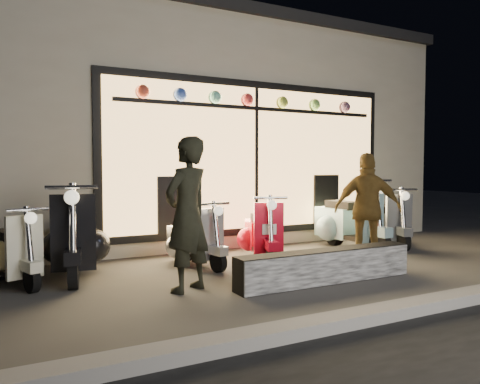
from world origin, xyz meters
The scene contains 12 objects.
ground centered at (0.00, 0.00, 0.00)m, with size 40.00×40.00×0.00m, color #383533.
kerb centered at (0.00, -2.00, 0.06)m, with size 40.00×0.25×0.12m, color slate.
shop_building centered at (0.00, 4.98, 2.10)m, with size 10.20×6.23×4.20m.
graffiti_barrier centered at (0.30, -0.65, 0.20)m, with size 2.38×0.28×0.40m, color black.
scooter_silver centered at (-0.72, 1.08, 0.36)m, with size 0.53×1.25×0.89m.
scooter_red centered at (0.39, 1.02, 0.38)m, with size 0.71×1.31×0.94m.
scooter_black centered at (-2.29, 1.24, 0.46)m, with size 0.70×1.60×1.14m.
scooter_cream centered at (-3.08, 1.11, 0.36)m, with size 0.66×1.26×0.90m.
scooter_blue centered at (2.14, 1.16, 0.46)m, with size 0.52×1.59×1.15m.
scooter_grey centered at (3.03, 1.11, 0.40)m, with size 0.77×1.38×0.99m.
man centered at (-1.31, -0.24, 0.87)m, with size 0.63×0.41×1.73m, color black.
woman centered at (1.50, -0.07, 0.80)m, with size 0.94×0.39×1.60m, color brown.
Camera 1 is at (-3.20, -5.11, 1.39)m, focal length 35.00 mm.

